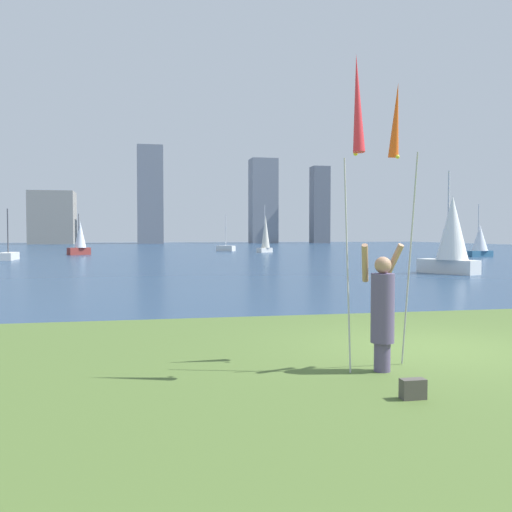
{
  "coord_description": "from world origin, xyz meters",
  "views": [
    {
      "loc": [
        -4.87,
        -9.01,
        1.93
      ],
      "look_at": [
        -1.83,
        5.65,
        1.35
      ],
      "focal_mm": 40.93,
      "sensor_mm": 36.0,
      "label": 1
    }
  ],
  "objects_px": {
    "bag": "(413,389)",
    "sailboat_4": "(226,248)",
    "kite_flag_left": "(357,111)",
    "sailboat_7": "(265,235)",
    "kite_flag_right": "(396,129)",
    "sailboat_5": "(480,242)",
    "sailboat_3": "(80,239)",
    "sailboat_6": "(8,256)",
    "person": "(382,309)",
    "sailboat_1": "(451,236)"
  },
  "relations": [
    {
      "from": "person",
      "to": "sailboat_4",
      "type": "distance_m",
      "value": 56.21
    },
    {
      "from": "sailboat_1",
      "to": "sailboat_4",
      "type": "relative_size",
      "value": 1.25
    },
    {
      "from": "person",
      "to": "sailboat_1",
      "type": "height_order",
      "value": "sailboat_1"
    },
    {
      "from": "kite_flag_left",
      "to": "sailboat_7",
      "type": "xyz_separation_m",
      "value": [
        10.15,
        50.79,
        -1.76
      ]
    },
    {
      "from": "sailboat_7",
      "to": "kite_flag_right",
      "type": "bearing_deg",
      "value": -100.44
    },
    {
      "from": "person",
      "to": "sailboat_5",
      "type": "relative_size",
      "value": 0.41
    },
    {
      "from": "sailboat_4",
      "to": "sailboat_5",
      "type": "xyz_separation_m",
      "value": [
        18.66,
        -19.18,
        0.92
      ]
    },
    {
      "from": "sailboat_3",
      "to": "sailboat_5",
      "type": "distance_m",
      "value": 35.08
    },
    {
      "from": "sailboat_3",
      "to": "sailboat_6",
      "type": "height_order",
      "value": "sailboat_6"
    },
    {
      "from": "kite_flag_left",
      "to": "sailboat_5",
      "type": "distance_m",
      "value": 44.89
    },
    {
      "from": "person",
      "to": "kite_flag_right",
      "type": "xyz_separation_m",
      "value": [
        0.47,
        0.6,
        2.61
      ]
    },
    {
      "from": "sailboat_5",
      "to": "sailboat_6",
      "type": "distance_m",
      "value": 37.52
    },
    {
      "from": "sailboat_7",
      "to": "kite_flag_left",
      "type": "bearing_deg",
      "value": -101.3
    },
    {
      "from": "kite_flag_left",
      "to": "bag",
      "type": "distance_m",
      "value": 3.63
    },
    {
      "from": "person",
      "to": "sailboat_5",
      "type": "height_order",
      "value": "sailboat_5"
    },
    {
      "from": "sailboat_4",
      "to": "person",
      "type": "bearing_deg",
      "value": -96.53
    },
    {
      "from": "sailboat_5",
      "to": "sailboat_6",
      "type": "xyz_separation_m",
      "value": [
        -37.5,
        0.98,
        -0.93
      ]
    },
    {
      "from": "sailboat_4",
      "to": "sailboat_6",
      "type": "bearing_deg",
      "value": -135.99
    },
    {
      "from": "kite_flag_left",
      "to": "sailboat_1",
      "type": "relative_size",
      "value": 0.87
    },
    {
      "from": "person",
      "to": "kite_flag_right",
      "type": "distance_m",
      "value": 2.72
    },
    {
      "from": "bag",
      "to": "sailboat_5",
      "type": "xyz_separation_m",
      "value": [
        25.27,
        38.02,
        1.12
      ]
    },
    {
      "from": "bag",
      "to": "sailboat_6",
      "type": "relative_size",
      "value": 0.08
    },
    {
      "from": "sailboat_6",
      "to": "person",
      "type": "bearing_deg",
      "value": -71.7
    },
    {
      "from": "kite_flag_right",
      "to": "sailboat_6",
      "type": "bearing_deg",
      "value": 109.22
    },
    {
      "from": "sailboat_4",
      "to": "kite_flag_right",
      "type": "bearing_deg",
      "value": -96.12
    },
    {
      "from": "person",
      "to": "bag",
      "type": "height_order",
      "value": "person"
    },
    {
      "from": "sailboat_1",
      "to": "sailboat_5",
      "type": "bearing_deg",
      "value": 54.16
    },
    {
      "from": "sailboat_3",
      "to": "sailboat_1",
      "type": "bearing_deg",
      "value": -56.38
    },
    {
      "from": "sailboat_5",
      "to": "sailboat_7",
      "type": "xyz_separation_m",
      "value": [
        -15.37,
        13.93,
        0.55
      ]
    },
    {
      "from": "bag",
      "to": "sailboat_4",
      "type": "bearing_deg",
      "value": 83.41
    },
    {
      "from": "person",
      "to": "sailboat_6",
      "type": "distance_m",
      "value": 39.65
    },
    {
      "from": "bag",
      "to": "sailboat_6",
      "type": "bearing_deg",
      "value": 107.41
    },
    {
      "from": "kite_flag_right",
      "to": "sailboat_4",
      "type": "xyz_separation_m",
      "value": [
        5.92,
        55.24,
        -3.18
      ]
    },
    {
      "from": "kite_flag_left",
      "to": "sailboat_6",
      "type": "bearing_deg",
      "value": 107.56
    },
    {
      "from": "sailboat_3",
      "to": "sailboat_4",
      "type": "xyz_separation_m",
      "value": [
        14.68,
        8.28,
        -1.14
      ]
    },
    {
      "from": "sailboat_5",
      "to": "sailboat_7",
      "type": "relative_size",
      "value": 0.91
    },
    {
      "from": "bag",
      "to": "sailboat_6",
      "type": "height_order",
      "value": "sailboat_6"
    },
    {
      "from": "kite_flag_right",
      "to": "sailboat_5",
      "type": "bearing_deg",
      "value": 55.72
    },
    {
      "from": "sailboat_1",
      "to": "sailboat_4",
      "type": "xyz_separation_m",
      "value": [
        -5.08,
        37.98,
        -1.5
      ]
    },
    {
      "from": "person",
      "to": "kite_flag_left",
      "type": "bearing_deg",
      "value": -152.93
    },
    {
      "from": "bag",
      "to": "person",
      "type": "bearing_deg",
      "value": 80.99
    },
    {
      "from": "kite_flag_right",
      "to": "sailboat_5",
      "type": "distance_m",
      "value": 43.7
    },
    {
      "from": "person",
      "to": "sailboat_1",
      "type": "xyz_separation_m",
      "value": [
        11.47,
        17.86,
        0.94
      ]
    },
    {
      "from": "sailboat_1",
      "to": "bag",
      "type": "bearing_deg",
      "value": -121.3
    },
    {
      "from": "kite_flag_left",
      "to": "kite_flag_right",
      "type": "xyz_separation_m",
      "value": [
        0.94,
        0.8,
        -0.06
      ]
    },
    {
      "from": "kite_flag_left",
      "to": "person",
      "type": "bearing_deg",
      "value": 22.67
    },
    {
      "from": "person",
      "to": "sailboat_4",
      "type": "bearing_deg",
      "value": 87.87
    },
    {
      "from": "bag",
      "to": "sailboat_1",
      "type": "bearing_deg",
      "value": 58.7
    },
    {
      "from": "sailboat_3",
      "to": "sailboat_5",
      "type": "height_order",
      "value": "sailboat_5"
    },
    {
      "from": "sailboat_3",
      "to": "sailboat_6",
      "type": "relative_size",
      "value": 1.0
    }
  ]
}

